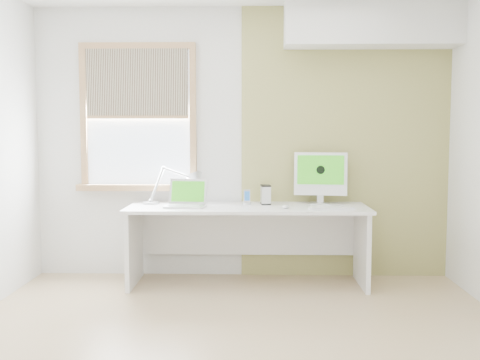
{
  "coord_description": "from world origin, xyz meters",
  "views": [
    {
      "loc": [
        0.11,
        -3.75,
        1.42
      ],
      "look_at": [
        0.0,
        1.05,
        1.0
      ],
      "focal_mm": 42.27,
      "sensor_mm": 36.0,
      "label": 1
    }
  ],
  "objects_px": {
    "desk": "(248,226)",
    "external_drive": "(266,195)",
    "laptop": "(186,200)",
    "desk_lamp": "(188,184)",
    "imac": "(321,175)"
  },
  "relations": [
    {
      "from": "desk_lamp",
      "to": "laptop",
      "type": "relative_size",
      "value": 1.7
    },
    {
      "from": "external_drive",
      "to": "imac",
      "type": "bearing_deg",
      "value": 5.54
    },
    {
      "from": "desk",
      "to": "external_drive",
      "type": "distance_m",
      "value": 0.34
    },
    {
      "from": "laptop",
      "to": "external_drive",
      "type": "height_order",
      "value": "laptop"
    },
    {
      "from": "laptop",
      "to": "imac",
      "type": "relative_size",
      "value": 0.76
    },
    {
      "from": "laptop",
      "to": "external_drive",
      "type": "relative_size",
      "value": 2.09
    },
    {
      "from": "imac",
      "to": "desk",
      "type": "bearing_deg",
      "value": -168.77
    },
    {
      "from": "desk",
      "to": "laptop",
      "type": "height_order",
      "value": "laptop"
    },
    {
      "from": "laptop",
      "to": "desk_lamp",
      "type": "bearing_deg",
      "value": 93.41
    },
    {
      "from": "desk",
      "to": "laptop",
      "type": "relative_size",
      "value": 5.78
    },
    {
      "from": "laptop",
      "to": "external_drive",
      "type": "distance_m",
      "value": 0.75
    },
    {
      "from": "desk",
      "to": "external_drive",
      "type": "xyz_separation_m",
      "value": [
        0.17,
        0.09,
        0.29
      ]
    },
    {
      "from": "desk",
      "to": "desk_lamp",
      "type": "height_order",
      "value": "desk_lamp"
    },
    {
      "from": "desk_lamp",
      "to": "external_drive",
      "type": "relative_size",
      "value": 3.54
    },
    {
      "from": "desk_lamp",
      "to": "laptop",
      "type": "height_order",
      "value": "desk_lamp"
    }
  ]
}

